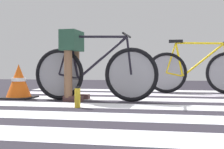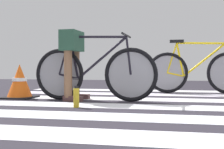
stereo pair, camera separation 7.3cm
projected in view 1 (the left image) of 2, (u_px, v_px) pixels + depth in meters
The scene contains 7 objects.
ground at pixel (177, 113), 3.03m from camera, with size 18.00×14.00×0.02m.
crosswalk_markings at pixel (177, 112), 2.97m from camera, with size 5.46×5.74×0.00m.
bicycle_1_of_2 at pixel (94, 72), 3.99m from camera, with size 1.74×0.52×0.93m.
cyclist_1_of_2 at pixel (72, 55), 4.06m from camera, with size 0.33×0.42×0.96m.
bicycle_2_of_2 at pixel (196, 71), 5.09m from camera, with size 1.74×0.52×0.93m.
water_bottle at pixel (77, 97), 3.32m from camera, with size 0.07×0.07×0.24m.
traffic_cone at pixel (19, 82), 4.31m from camera, with size 0.44×0.44×0.50m.
Camera 1 is at (-0.14, -3.08, 0.48)m, focal length 47.25 mm.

